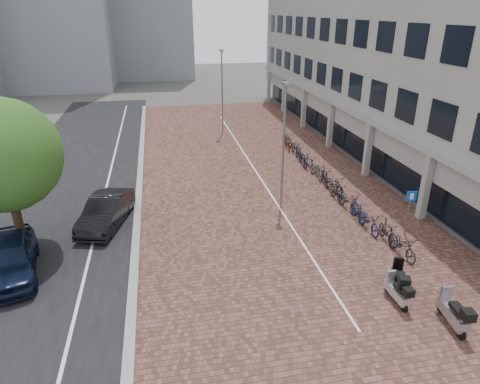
# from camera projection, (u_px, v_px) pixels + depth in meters

# --- Properties ---
(ground) EXTENTS (140.00, 140.00, 0.00)m
(ground) POSITION_uv_depth(u_px,v_px,m) (270.00, 286.00, 15.92)
(ground) COLOR #474442
(ground) RESTS_ON ground
(plaza_brick) EXTENTS (14.50, 42.00, 0.04)m
(plaza_brick) POSITION_uv_depth(u_px,v_px,m) (253.00, 171.00, 27.05)
(plaza_brick) COLOR brown
(plaza_brick) RESTS_ON ground
(street_asphalt) EXTENTS (8.00, 50.00, 0.03)m
(street_asphalt) POSITION_uv_depth(u_px,v_px,m) (73.00, 184.00, 25.12)
(street_asphalt) COLOR black
(street_asphalt) RESTS_ON ground
(curb) EXTENTS (0.35, 42.00, 0.14)m
(curb) POSITION_uv_depth(u_px,v_px,m) (140.00, 178.00, 25.78)
(curb) COLOR gray
(curb) RESTS_ON ground
(lane_line) EXTENTS (0.12, 44.00, 0.00)m
(lane_line) POSITION_uv_depth(u_px,v_px,m) (108.00, 181.00, 25.46)
(lane_line) COLOR white
(lane_line) RESTS_ON street_asphalt
(parking_line) EXTENTS (0.10, 30.00, 0.00)m
(parking_line) POSITION_uv_depth(u_px,v_px,m) (256.00, 171.00, 27.08)
(parking_line) COLOR white
(parking_line) RESTS_ON plaza_brick
(office_building) EXTENTS (8.40, 40.00, 15.00)m
(office_building) POSITION_uv_depth(u_px,v_px,m) (395.00, 27.00, 29.20)
(office_building) COLOR gray
(office_building) RESTS_ON ground
(car_navy) EXTENTS (2.72, 4.82, 1.55)m
(car_navy) POSITION_uv_depth(u_px,v_px,m) (10.00, 258.00, 16.27)
(car_navy) COLOR black
(car_navy) RESTS_ON ground
(car_dark) EXTENTS (2.61, 4.61, 1.44)m
(car_dark) POSITION_uv_depth(u_px,v_px,m) (106.00, 211.00, 20.14)
(car_dark) COLOR black
(car_dark) RESTS_ON ground
(scooter_front) EXTENTS (0.77, 1.78, 1.18)m
(scooter_front) POSITION_uv_depth(u_px,v_px,m) (454.00, 312.00, 13.66)
(scooter_front) COLOR gray
(scooter_front) RESTS_ON ground
(scooter_mid) EXTENTS (1.11, 1.77, 1.17)m
(scooter_mid) POSITION_uv_depth(u_px,v_px,m) (399.00, 280.00, 15.26)
(scooter_mid) COLOR black
(scooter_mid) RESTS_ON ground
(scooter_back) EXTENTS (0.48, 1.48, 1.01)m
(scooter_back) POSITION_uv_depth(u_px,v_px,m) (397.00, 290.00, 14.82)
(scooter_back) COLOR #B4B3B9
(scooter_back) RESTS_ON ground
(parking_sign) EXTENTS (0.47, 0.12, 2.23)m
(parking_sign) POSITION_uv_depth(u_px,v_px,m) (409.00, 207.00, 18.85)
(parking_sign) COLOR slate
(parking_sign) RESTS_ON ground
(lamp_near) EXTENTS (0.12, 0.12, 6.42)m
(lamp_near) POSITION_uv_depth(u_px,v_px,m) (283.00, 150.00, 20.83)
(lamp_near) COLOR slate
(lamp_near) RESTS_ON ground
(lamp_far) EXTENTS (0.12, 0.12, 6.67)m
(lamp_far) POSITION_uv_depth(u_px,v_px,m) (222.00, 94.00, 33.76)
(lamp_far) COLOR slate
(lamp_far) RESTS_ON ground
(street_tree) EXTENTS (4.55, 4.55, 6.62)m
(street_tree) POSITION_uv_depth(u_px,v_px,m) (7.00, 157.00, 16.70)
(street_tree) COLOR #382619
(street_tree) RESTS_ON ground
(bike_row) EXTENTS (1.23, 18.10, 1.05)m
(bike_row) POSITION_uv_depth(u_px,v_px,m) (325.00, 176.00, 24.85)
(bike_row) COLOR black
(bike_row) RESTS_ON ground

